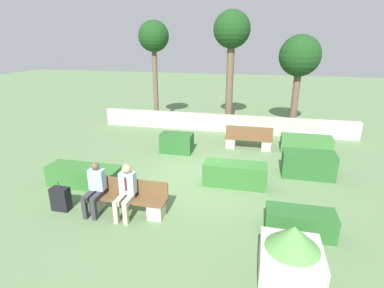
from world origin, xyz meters
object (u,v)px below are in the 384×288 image
(planter_corner_left, at_px, (291,255))
(tree_center_left, at_px, (232,34))
(bench_left_side, at_px, (248,140))
(tree_center_right, at_px, (300,58))
(person_seated_man, at_px, (126,189))
(suitcase, at_px, (61,199))
(tree_leftmost, at_px, (154,40))
(person_seated_woman, at_px, (95,186))
(bench_front, at_px, (125,200))

(planter_corner_left, xyz_separation_m, tree_center_left, (-2.26, 10.03, 3.81))
(bench_left_side, bearing_deg, tree_center_right, 65.56)
(person_seated_man, distance_m, suitcase, 1.81)
(tree_center_left, relative_size, tree_center_right, 1.24)
(suitcase, relative_size, tree_center_left, 0.15)
(tree_center_left, bearing_deg, suitcase, -109.86)
(tree_center_right, bearing_deg, person_seated_man, -116.96)
(person_seated_man, xyz_separation_m, tree_leftmost, (-2.16, 8.31, 3.37))
(person_seated_man, height_order, tree_center_left, tree_center_left)
(bench_left_side, distance_m, suitcase, 7.22)
(tree_leftmost, bearing_deg, planter_corner_left, -58.43)
(bench_left_side, height_order, suitcase, bench_left_side)
(bench_left_side, xyz_separation_m, person_seated_woman, (-3.45, -5.61, 0.39))
(planter_corner_left, bearing_deg, tree_leftmost, 121.57)
(planter_corner_left, bearing_deg, person_seated_woman, 164.53)
(planter_corner_left, bearing_deg, bench_front, 159.90)
(person_seated_woman, height_order, suitcase, person_seated_woman)
(suitcase, bearing_deg, tree_center_left, 70.14)
(suitcase, distance_m, tree_center_right, 11.50)
(bench_front, bearing_deg, person_seated_woman, -168.51)
(bench_left_side, distance_m, person_seated_woman, 6.60)
(tree_center_left, bearing_deg, tree_center_right, 3.96)
(bench_left_side, bearing_deg, bench_front, -111.27)
(tree_leftmost, height_order, tree_center_left, tree_center_left)
(person_seated_woman, bearing_deg, bench_left_side, 58.39)
(suitcase, bearing_deg, person_seated_woman, 7.33)
(planter_corner_left, xyz_separation_m, suitcase, (-5.47, 1.14, -0.22))
(person_seated_man, height_order, planter_corner_left, person_seated_man)
(tree_center_right, bearing_deg, person_seated_woman, -120.94)
(tree_leftmost, bearing_deg, person_seated_woman, -80.83)
(suitcase, bearing_deg, bench_front, 9.14)
(person_seated_man, relative_size, person_seated_woman, 1.02)
(planter_corner_left, bearing_deg, tree_center_left, 102.67)
(person_seated_woman, distance_m, planter_corner_left, 4.71)
(person_seated_man, distance_m, tree_center_right, 10.42)
(planter_corner_left, height_order, tree_center_left, tree_center_left)
(tree_leftmost, relative_size, tree_center_left, 0.92)
(planter_corner_left, distance_m, suitcase, 5.59)
(bench_front, xyz_separation_m, person_seated_woman, (-0.71, -0.14, 0.38))
(bench_left_side, relative_size, planter_corner_left, 1.68)
(suitcase, height_order, tree_leftmost, tree_leftmost)
(tree_center_left, distance_m, tree_center_right, 3.27)
(person_seated_man, bearing_deg, bench_front, 127.52)
(tree_center_left, bearing_deg, person_seated_woman, -104.56)
(planter_corner_left, height_order, tree_leftmost, tree_leftmost)
(person_seated_woman, xyz_separation_m, tree_leftmost, (-1.34, 8.31, 3.39))
(bench_left_side, relative_size, tree_center_right, 0.43)
(tree_center_left, bearing_deg, tree_leftmost, -172.67)
(person_seated_woman, bearing_deg, tree_center_left, 75.44)
(person_seated_woman, bearing_deg, bench_front, 11.49)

